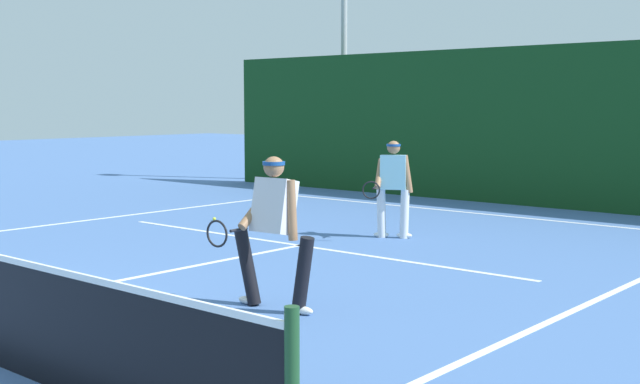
% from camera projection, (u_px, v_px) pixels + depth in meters
% --- Properties ---
extents(court_line_baseline_far, '(10.06, 0.10, 0.01)m').
position_uv_depth(court_line_baseline_far, '(468.00, 212.00, 16.96)').
color(court_line_baseline_far, white).
rests_on(court_line_baseline_far, ground_plane).
extents(court_line_service, '(8.20, 0.10, 0.01)m').
position_uv_depth(court_line_service, '(299.00, 245.00, 12.99)').
color(court_line_service, white).
rests_on(court_line_service, ground_plane).
extents(court_line_centre, '(0.10, 6.40, 0.01)m').
position_uv_depth(court_line_centre, '(150.00, 275.00, 10.75)').
color(court_line_centre, white).
rests_on(court_line_centre, ground_plane).
extents(player_near, '(1.09, 0.91, 1.68)m').
position_uv_depth(player_near, '(273.00, 225.00, 8.84)').
color(player_near, black).
rests_on(player_near, ground_plane).
extents(player_far, '(0.69, 0.94, 1.63)m').
position_uv_depth(player_far, '(393.00, 185.00, 13.65)').
color(player_far, silver).
rests_on(player_far, ground_plane).
extents(tennis_ball, '(0.07, 0.07, 0.07)m').
position_uv_depth(tennis_ball, '(214.00, 219.00, 15.79)').
color(tennis_ball, '#D1E033').
rests_on(tennis_ball, ground_plane).
extents(back_fence_windscreen, '(16.95, 0.12, 3.51)m').
position_uv_depth(back_fence_windscreen, '(512.00, 126.00, 18.18)').
color(back_fence_windscreen, '#123B18').
rests_on(back_fence_windscreen, ground_plane).
extents(light_pole, '(0.55, 0.44, 8.01)m').
position_uv_depth(light_pole, '(344.00, 12.00, 23.39)').
color(light_pole, '#9EA39E').
rests_on(light_pole, ground_plane).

